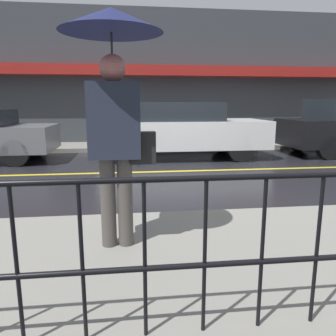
{
  "coord_description": "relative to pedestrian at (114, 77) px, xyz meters",
  "views": [
    {
      "loc": [
        -0.96,
        -7.1,
        1.51
      ],
      "look_at": [
        -0.45,
        -2.92,
        0.67
      ],
      "focal_mm": 35.0,
      "sensor_mm": 36.0,
      "label": 1
    }
  ],
  "objects": [
    {
      "name": "railing_foreground",
      "position": [
        1.08,
        -1.32,
        -0.99
      ],
      "size": [
        12.0,
        0.04,
        0.98
      ],
      "color": "black",
      "rests_on": "sidewalk_near"
    },
    {
      "name": "ground_plane",
      "position": [
        1.08,
        4.03,
        -1.74
      ],
      "size": [
        80.0,
        80.0,
        0.0
      ],
      "primitive_type": "plane",
      "color": "black"
    },
    {
      "name": "sidewalk_far",
      "position": [
        1.08,
        8.02,
        -1.67
      ],
      "size": [
        28.0,
        1.76,
        0.13
      ],
      "color": "gray",
      "rests_on": "ground_plane"
    },
    {
      "name": "lane_marking",
      "position": [
        1.08,
        4.03,
        -1.73
      ],
      "size": [
        25.2,
        0.12,
        0.01
      ],
      "color": "gold",
      "rests_on": "ground_plane"
    },
    {
      "name": "sidewalk_near",
      "position": [
        1.08,
        -0.32,
        -1.67
      ],
      "size": [
        28.0,
        2.5,
        0.13
      ],
      "color": "gray",
      "rests_on": "ground_plane"
    },
    {
      "name": "building_storefront",
      "position": [
        1.08,
        9.01,
        0.65
      ],
      "size": [
        28.0,
        0.85,
        4.73
      ],
      "color": "#383D42",
      "rests_on": "ground_plane"
    },
    {
      "name": "car_white",
      "position": [
        1.56,
        5.88,
        -0.94
      ],
      "size": [
        4.57,
        1.84,
        1.53
      ],
      "color": "silver",
      "rests_on": "ground_plane"
    },
    {
      "name": "pedestrian",
      "position": [
        0.0,
        0.0,
        0.0
      ],
      "size": [
        0.92,
        0.92,
        2.19
      ],
      "color": "#4C4742",
      "rests_on": "sidewalk_near"
    }
  ]
}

